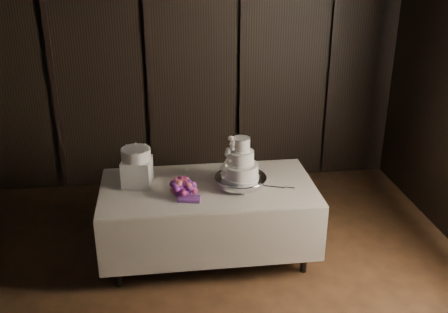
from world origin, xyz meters
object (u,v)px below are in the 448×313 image
wedding_cake (238,163)px  bouquet (182,188)px  box_pedestal (137,172)px  cake_stand (241,181)px  display_table (208,218)px  small_cake (136,154)px

wedding_cake → bouquet: size_ratio=0.94×
bouquet → box_pedestal: bearing=146.0°
cake_stand → wedding_cake: wedding_cake is taller
cake_stand → bouquet: size_ratio=1.17×
display_table → wedding_cake: wedding_cake is taller
bouquet → box_pedestal: 0.49m
display_table → small_cake: small_cake is taller
cake_stand → small_cake: bearing=170.6°
display_table → cake_stand: bearing=-5.8°
display_table → box_pedestal: (-0.65, 0.13, 0.47)m
wedding_cake → small_cake: (-0.92, 0.17, 0.06)m
cake_stand → display_table: bearing=174.2°
wedding_cake → bouquet: (-0.52, -0.10, -0.17)m
display_table → bouquet: bearing=-149.4°
display_table → wedding_cake: bearing=-9.7°
box_pedestal → display_table: bearing=-11.0°
bouquet → small_cake: 0.54m
cake_stand → wedding_cake: 0.20m
wedding_cake → box_pedestal: (-0.92, 0.17, -0.12)m
bouquet → small_cake: small_cake is taller
cake_stand → small_cake: small_cake is taller
display_table → box_pedestal: bearing=169.0°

